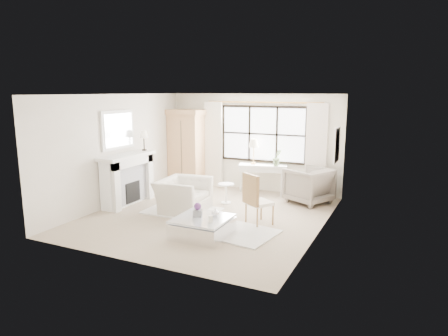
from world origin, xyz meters
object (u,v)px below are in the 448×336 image
(console_table, at_px, (263,179))
(club_armchair, at_px, (183,195))
(armoire, at_px, (187,147))
(coffee_table, at_px, (202,227))

(console_table, relative_size, club_armchair, 1.17)
(armoire, relative_size, console_table, 1.63)
(console_table, bearing_deg, armoire, 164.21)
(armoire, relative_size, club_armchair, 1.90)
(armoire, xyz_separation_m, club_armchair, (1.29, -2.37, -0.76))
(armoire, distance_m, console_table, 2.50)
(coffee_table, bearing_deg, armoire, 123.95)
(armoire, relative_size, coffee_table, 2.23)
(armoire, xyz_separation_m, coffee_table, (2.47, -3.64, -0.96))
(coffee_table, bearing_deg, console_table, 91.11)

